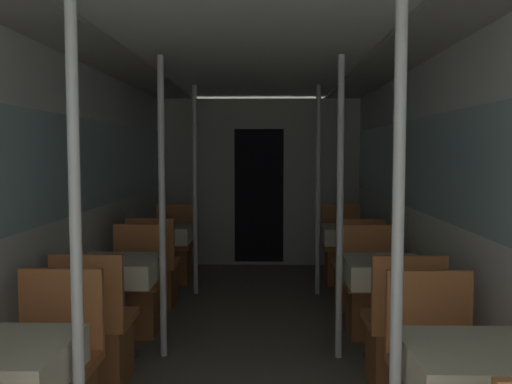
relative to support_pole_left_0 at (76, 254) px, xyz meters
The scene contains 23 objects.
wall_left 2.08m from the support_pole_left_0, 109.48° to the left, with size 0.05×8.48×2.18m.
wall_right 2.78m from the support_pole_left_0, 44.82° to the left, with size 0.05×8.48×2.18m.
ceiling_panel 2.35m from the support_pole_left_0, 71.93° to the left, with size 2.67×8.48×0.07m.
bulkhead_far 5.27m from the support_pole_left_0, 83.03° to the left, with size 2.62×0.09×2.18m.
support_pole_left_0 is the anchor object (origin of this frame).
dining_table_left_1 1.93m from the support_pole_left_0, 100.20° to the left, with size 0.57×0.57×0.72m.
chair_left_near_1 1.57m from the support_pole_left_0, 104.19° to the left, with size 0.45×0.45×0.88m.
chair_left_far_1 2.52m from the support_pole_left_0, 97.94° to the left, with size 0.45×0.45×0.88m.
support_pole_left_1 1.83m from the support_pole_left_0, 90.00° to the left, with size 0.05×0.05×2.18m.
dining_table_left_2 3.71m from the support_pole_left_0, 95.14° to the left, with size 0.57×0.57×0.72m.
chair_left_near_2 3.26m from the support_pole_left_0, 96.00° to the left, with size 0.45×0.45×0.88m.
chair_left_far_2 4.29m from the support_pole_left_0, 94.49° to the left, with size 0.45×0.45×0.88m.
support_pole_left_2 3.67m from the support_pole_left_0, 90.00° to the left, with size 0.05×0.05×2.18m.
dining_table_right_0 1.68m from the support_pole_left_0, ahead, with size 0.57×0.57×0.72m.
support_pole_right_0 1.28m from the support_pole_left_0, ahead, with size 0.05×0.05×2.18m.
dining_table_right_1 2.49m from the support_pole_left_0, 48.73° to the left, with size 0.57×0.57×0.72m.
chair_right_near_1 2.22m from the support_pole_left_0, 39.02° to the left, with size 0.45×0.45×0.88m.
chair_right_far_1 2.97m from the support_pole_left_0, 55.75° to the left, with size 0.45×0.45×0.88m.
support_pole_right_1 2.24m from the support_pole_left_0, 55.10° to the left, with size 0.05×0.05×2.18m.
dining_table_right_2 4.03m from the support_pole_left_0, 66.31° to the left, with size 0.57×0.57×0.72m.
chair_right_near_2 3.62m from the support_pole_left_0, 62.85° to the left, with size 0.45×0.45×0.88m.
chair_right_far_2 4.57m from the support_pole_left_0, 69.02° to the left, with size 0.45×0.45×0.88m.
support_pole_right_2 3.88m from the support_pole_left_0, 70.77° to the left, with size 0.05×0.05×2.18m.
Camera 1 is at (0.13, -1.36, 1.50)m, focal length 40.00 mm.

